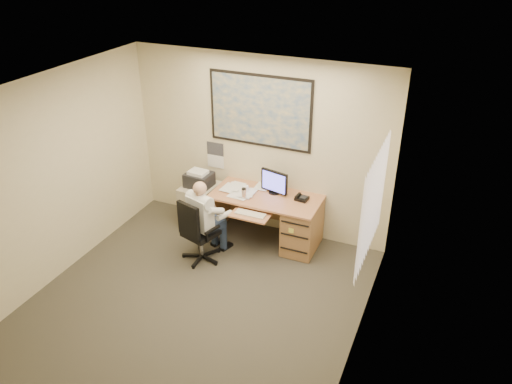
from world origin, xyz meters
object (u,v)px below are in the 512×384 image
at_px(desk, 287,218).
at_px(person, 201,221).
at_px(filing_cabinet, 200,201).
at_px(office_chair, 201,243).

distance_m(desk, person, 1.28).
relative_size(desk, filing_cabinet, 1.70).
bearing_deg(office_chair, desk, 58.20).
xyz_separation_m(office_chair, person, (-0.01, 0.07, 0.32)).
bearing_deg(person, office_chair, -62.63).
bearing_deg(office_chair, person, 116.57).
distance_m(desk, office_chair, 1.31).
distance_m(filing_cabinet, person, 0.95).
distance_m(desk, filing_cabinet, 1.45).
bearing_deg(desk, person, -141.25).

